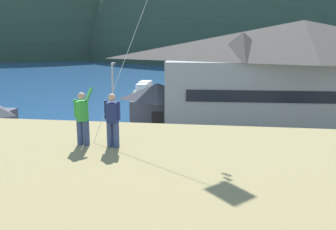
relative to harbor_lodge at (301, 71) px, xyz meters
name	(u,v)px	position (x,y,z in m)	size (l,w,h in m)	color
ground_plane	(127,207)	(-12.74, -20.33, -5.54)	(600.00, 600.00, 0.00)	#66604C
parking_lot_pad	(145,173)	(-12.74, -15.33, -5.49)	(40.00, 20.00, 0.10)	gray
bay_water	(197,77)	(-12.74, 39.67, -5.52)	(360.00, 84.00, 0.03)	navy
far_hill_east_peak	(255,58)	(3.20, 92.38, -5.54)	(119.32, 66.85, 79.33)	#334733
far_hill_center_saddle	(321,58)	(25.19, 96.58, -5.54)	(144.92, 69.07, 85.80)	#42513D
harbor_lodge	(301,71)	(0.00, 0.00, 0.00)	(28.30, 10.77, 10.47)	#999E99
storage_shed_waterside	(158,103)	(-14.04, -1.54, -3.30)	(6.37, 5.73, 4.31)	#474C56
wharf_dock	(167,97)	(-15.23, 13.14, -5.19)	(3.20, 15.71, 0.70)	#70604C
moored_boat_wharfside	(143,93)	(-18.58, 13.35, -4.82)	(2.58, 6.51, 2.16)	silver
moored_boat_outer_mooring	(193,91)	(-11.73, 16.64, -4.82)	(2.53, 7.26, 2.16)	navy
moored_boat_inner_slip	(146,90)	(-18.68, 16.10, -4.82)	(3.01, 7.12, 2.16)	#23564C
parked_car_front_row_silver	(220,183)	(-7.68, -18.83, -4.47)	(4.36, 2.38, 1.82)	#236633
parked_car_corner_spot	(261,160)	(-4.96, -14.46, -4.47)	(4.26, 2.17, 1.82)	slate
parked_car_lone_by_shed	(93,178)	(-15.08, -19.04, -4.47)	(4.30, 2.26, 1.82)	#9EA3A8
parked_car_front_row_end	(178,151)	(-10.69, -13.12, -4.47)	(4.35, 2.37, 1.82)	silver
parked_car_back_row_right	(64,152)	(-18.70, -14.67, -4.47)	(4.25, 2.16, 1.82)	black
parking_light_pole	(113,99)	(-16.35, -9.78, -1.45)	(0.24, 0.78, 6.90)	#ADADB2
person_kite_flyer	(82,116)	(-12.19, -28.01, 1.36)	(0.53, 0.65, 1.86)	#384770
person_companion	(112,119)	(-11.16, -28.11, 1.35)	(0.54, 0.40, 1.74)	#384770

